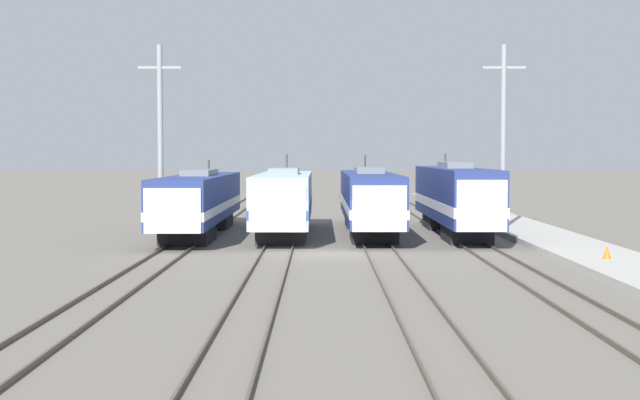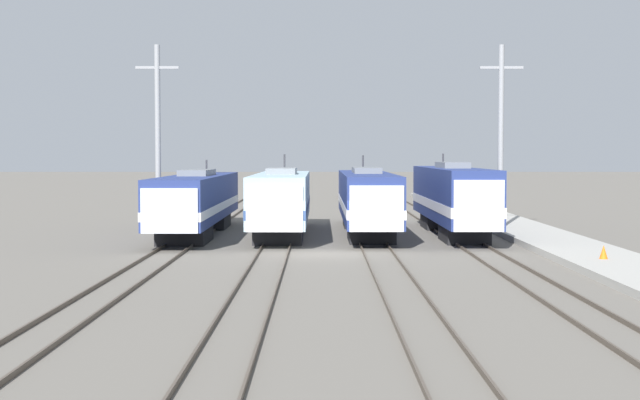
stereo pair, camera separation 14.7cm
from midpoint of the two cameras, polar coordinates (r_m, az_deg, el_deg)
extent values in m
plane|color=#666059|center=(43.36, 0.49, -3.44)|extent=(400.00, 400.00, 0.00)
cube|color=#4C4238|center=(44.09, -10.47, -3.29)|extent=(0.07, 120.00, 0.15)
cube|color=#4C4238|center=(43.85, -8.62, -3.31)|extent=(0.07, 120.00, 0.15)
cube|color=#4C4238|center=(43.45, -3.83, -3.34)|extent=(0.07, 120.00, 0.15)
cube|color=#4C4238|center=(43.38, -1.93, -3.34)|extent=(0.07, 120.00, 0.15)
cube|color=#4C4238|center=(43.41, 2.91, -3.34)|extent=(0.07, 120.00, 0.15)
cube|color=#4C4238|center=(43.50, 4.80, -3.33)|extent=(0.07, 120.00, 0.15)
cube|color=#4C4238|center=(43.96, 9.57, -3.30)|extent=(0.07, 120.00, 0.15)
cube|color=#4C4238|center=(44.22, 11.41, -3.28)|extent=(0.07, 120.00, 0.15)
cube|color=black|center=(49.11, -8.53, -2.17)|extent=(2.58, 4.37, 0.95)
cube|color=black|center=(58.92, -7.09, -1.31)|extent=(2.58, 4.37, 0.95)
cube|color=navy|center=(53.89, -7.76, 0.19)|extent=(3.04, 19.88, 2.61)
cube|color=silver|center=(53.92, -7.75, -0.37)|extent=(3.08, 19.92, 0.47)
cube|color=silver|center=(44.83, -9.34, -0.63)|extent=(2.80, 1.71, 2.22)
cube|color=black|center=(44.04, -9.51, -0.06)|extent=(2.38, 0.08, 0.62)
cube|color=slate|center=(53.84, -7.77, 1.76)|extent=(1.67, 4.97, 0.35)
cylinder|color=#38383D|center=(58.17, -7.19, 2.12)|extent=(0.12, 0.12, 0.91)
cube|color=#232326|center=(48.79, -2.56, -2.17)|extent=(2.62, 3.84, 0.95)
cube|color=#232326|center=(57.49, -2.17, -1.39)|extent=(2.62, 3.84, 0.95)
cube|color=#9EBCCC|center=(53.02, -2.35, 0.22)|extent=(3.08, 17.47, 2.71)
cube|color=navy|center=(53.05, -2.35, -0.36)|extent=(3.12, 17.51, 0.49)
cube|color=silver|center=(45.09, -2.77, -0.52)|extent=(2.84, 1.76, 2.31)
cube|color=black|center=(44.27, -2.82, 0.08)|extent=(2.41, 0.08, 0.65)
cube|color=gray|center=(52.97, -2.36, 1.88)|extent=(1.70, 4.37, 0.35)
cylinder|color=#38383D|center=(56.80, -2.20, 2.36)|extent=(0.12, 0.12, 1.17)
cube|color=black|center=(49.57, 3.38, -2.09)|extent=(2.51, 4.38, 0.95)
cube|color=black|center=(59.49, 2.82, -1.25)|extent=(2.51, 4.38, 0.95)
cube|color=navy|center=(54.41, 3.08, 0.30)|extent=(2.95, 19.92, 2.73)
cube|color=silver|center=(54.44, 3.08, -0.27)|extent=(2.99, 19.96, 0.49)
cube|color=silver|center=(45.44, 3.68, -0.48)|extent=(2.72, 2.09, 2.32)
cube|color=black|center=(44.45, 3.77, 0.10)|extent=(2.31, 0.08, 0.65)
cube|color=slate|center=(54.36, 3.08, 1.92)|extent=(1.62, 4.98, 0.35)
cylinder|color=#38383D|center=(58.74, 2.86, 2.35)|extent=(0.12, 0.12, 1.08)
cube|color=black|center=(49.66, 9.30, -2.12)|extent=(2.33, 3.98, 0.95)
cube|color=black|center=(58.57, 7.87, -1.34)|extent=(2.33, 3.98, 0.95)
cube|color=navy|center=(53.99, 8.54, 0.42)|extent=(2.74, 18.09, 3.06)
cube|color=silver|center=(54.02, 8.54, -0.22)|extent=(2.78, 18.13, 0.55)
cube|color=silver|center=(46.16, 10.00, -0.30)|extent=(2.53, 2.38, 2.60)
cube|color=black|center=(45.04, 10.25, 0.35)|extent=(2.15, 0.08, 0.73)
cube|color=slate|center=(53.94, 8.56, 2.23)|extent=(1.51, 4.52, 0.35)
cylinder|color=#38383D|center=(57.88, 7.97, 2.54)|extent=(0.12, 0.12, 0.86)
cylinder|color=gray|center=(54.74, -10.24, 3.82)|extent=(0.34, 0.34, 11.40)
cube|color=gray|center=(54.98, -10.28, 8.34)|extent=(2.60, 0.16, 0.16)
cylinder|color=gray|center=(54.98, 11.59, 3.80)|extent=(0.34, 0.34, 11.40)
cube|color=gray|center=(55.22, 11.64, 8.30)|extent=(2.60, 0.16, 0.16)
cube|color=#A8A59E|center=(45.13, 16.23, -3.10)|extent=(4.00, 120.00, 0.33)
cone|color=orange|center=(40.22, 17.81, -3.19)|extent=(0.36, 0.36, 0.59)
camera|label=1|loc=(0.07, -89.91, 0.00)|focal=50.00mm
camera|label=2|loc=(0.07, 90.09, 0.00)|focal=50.00mm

